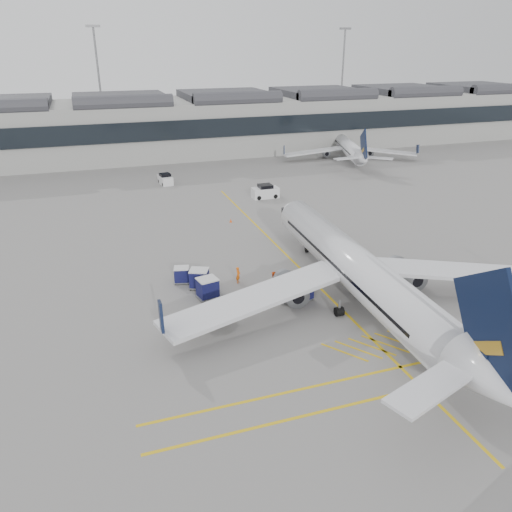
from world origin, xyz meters
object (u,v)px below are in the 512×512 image
object	(u,v)px
airliner_main	(358,271)
belt_loader	(287,288)
ramp_agent_b	(273,282)
pushback_tug	(211,313)
ramp_agent_a	(238,275)
baggage_cart_a	(303,291)

from	to	relation	value
airliner_main	belt_loader	xyz separation A→B (m)	(-5.32, 3.61, -2.55)
ramp_agent_b	belt_loader	bearing A→B (deg)	122.05
belt_loader	pushback_tug	bearing A→B (deg)	179.06
airliner_main	ramp_agent_b	xyz separation A→B (m)	(-6.38, 4.49, -2.12)
pushback_tug	belt_loader	bearing A→B (deg)	-5.43
ramp_agent_a	pushback_tug	distance (m)	7.55
airliner_main	belt_loader	distance (m)	6.92
baggage_cart_a	ramp_agent_b	size ratio (longest dim) A/B	1.01
ramp_agent_a	airliner_main	bearing A→B (deg)	-94.35
baggage_cart_a	airliner_main	bearing A→B (deg)	-44.30
ramp_agent_a	ramp_agent_b	bearing A→B (deg)	-102.59
belt_loader	ramp_agent_a	size ratio (longest dim) A/B	3.00
airliner_main	ramp_agent_b	world-z (taller)	airliner_main
ramp_agent_a	pushback_tug	bearing A→B (deg)	-179.75
belt_loader	baggage_cart_a	world-z (taller)	belt_loader
ramp_agent_a	baggage_cart_a	bearing A→B (deg)	-105.35
ramp_agent_a	pushback_tug	world-z (taller)	ramp_agent_a
airliner_main	pushback_tug	xyz separation A→B (m)	(-13.28, 1.13, -2.47)
ramp_agent_a	ramp_agent_b	size ratio (longest dim) A/B	0.82
airliner_main	belt_loader	size ratio (longest dim) A/B	8.04
belt_loader	baggage_cart_a	size ratio (longest dim) A/B	2.44
airliner_main	belt_loader	world-z (taller)	airliner_main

